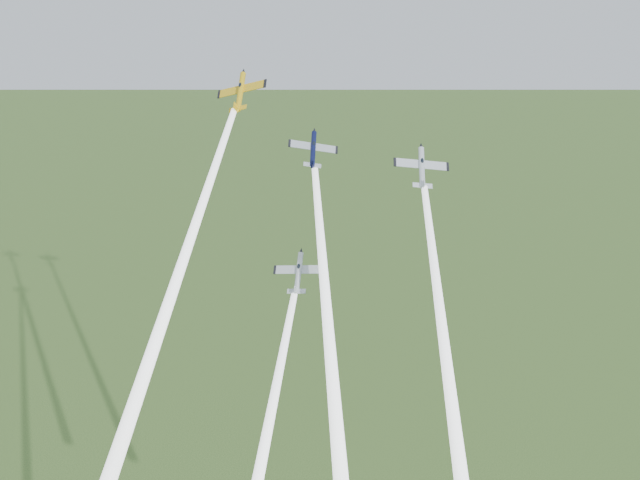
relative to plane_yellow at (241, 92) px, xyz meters
The scene contains 7 objects.
plane_yellow is the anchor object (origin of this frame).
smoke_trail_yellow 37.30m from the plane_yellow, 99.63° to the right, with size 2.47×2.47×68.20m, color white, non-canonical shape.
plane_navy 15.22m from the plane_yellow, 21.27° to the right, with size 7.30×7.25×1.14m, color #0C1137, non-canonical shape.
smoke_trail_navy 47.38m from the plane_yellow, 52.16° to the right, with size 2.47×2.47×63.55m, color white, non-canonical shape.
plane_silver_right 29.53m from the plane_yellow, ahead, with size 8.42×8.36×1.32m, color silver, non-canonical shape.
smoke_trail_silver_right 55.55m from the plane_yellow, 31.17° to the right, with size 2.47×2.47×64.62m, color white, non-canonical shape.
plane_silver_low 29.29m from the plane_yellow, 45.43° to the right, with size 7.80×7.74×1.22m, color #B2BBC1, non-canonical shape.
Camera 1 is at (25.40, -112.71, 127.28)m, focal length 45.00 mm.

